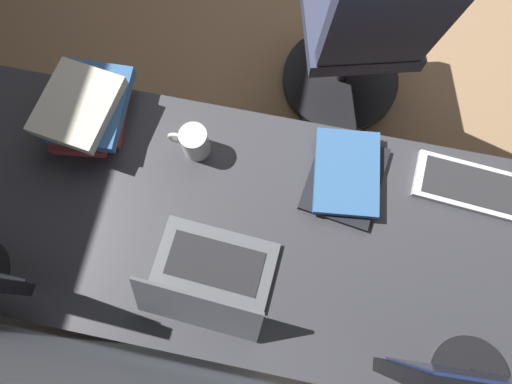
# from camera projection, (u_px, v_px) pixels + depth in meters

# --- Properties ---
(desk) EXTENTS (2.35, 0.72, 0.73)m
(desk) POSITION_uv_depth(u_px,v_px,m) (253.00, 234.00, 1.29)
(desk) COLOR #38383D
(desk) RESTS_ON ground
(drawer_pedestal) EXTENTS (0.40, 0.51, 0.69)m
(drawer_pedestal) POSITION_uv_depth(u_px,v_px,m) (226.00, 252.00, 1.60)
(drawer_pedestal) COLOR #38383D
(drawer_pedestal) RESTS_ON ground
(laptop_leftmost) EXTENTS (0.34, 0.28, 0.19)m
(laptop_leftmost) POSITION_uv_depth(u_px,v_px,m) (208.00, 281.00, 1.15)
(laptop_leftmost) COLOR #595B60
(laptop_leftmost) RESTS_ON desk
(keyboard_main) EXTENTS (0.43, 0.17, 0.02)m
(keyboard_main) POSITION_uv_depth(u_px,v_px,m) (489.00, 191.00, 1.25)
(keyboard_main) COLOR silver
(keyboard_main) RESTS_ON desk
(book_stack_near) EXTENTS (0.24, 0.29, 0.13)m
(book_stack_near) POSITION_uv_depth(u_px,v_px,m) (86.00, 109.00, 1.26)
(book_stack_near) COLOR #B2383D
(book_stack_near) RESTS_ON desk
(book_stack_far) EXTENTS (0.24, 0.29, 0.04)m
(book_stack_far) POSITION_uv_depth(u_px,v_px,m) (346.00, 175.00, 1.25)
(book_stack_far) COLOR black
(book_stack_far) RESTS_ON desk
(coffee_mug) EXTENTS (0.12, 0.08, 0.11)m
(coffee_mug) POSITION_uv_depth(u_px,v_px,m) (194.00, 142.00, 1.25)
(coffee_mug) COLOR silver
(coffee_mug) RESTS_ON desk
(office_chair) EXTENTS (0.56, 0.60, 0.97)m
(office_chair) POSITION_uv_depth(u_px,v_px,m) (362.00, 40.00, 1.72)
(office_chair) COLOR #383D56
(office_chair) RESTS_ON ground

